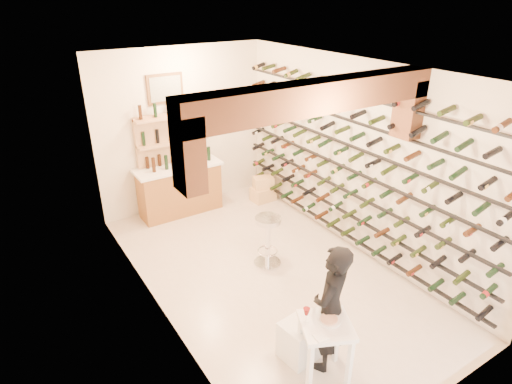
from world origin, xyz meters
The scene contains 11 objects.
ground centered at (0.00, 0.00, 0.00)m, with size 6.00×6.00×0.00m, color beige.
room_shell centered at (0.00, -0.26, 2.25)m, with size 3.52×6.02×3.21m.
wine_rack centered at (1.53, 0.00, 1.55)m, with size 0.32×5.70×2.56m.
back_counter centered at (-0.30, 2.65, 0.53)m, with size 1.70×0.62×1.29m.
back_shelving centered at (-0.30, 2.89, 1.17)m, with size 1.40×0.31×2.73m.
tasting_table centered at (-0.61, -2.08, 0.66)m, with size 0.73×0.73×0.97m.
white_stool centered at (-0.65, -1.69, 0.25)m, with size 0.40×0.40×0.50m, color white.
person centered at (-0.42, -1.94, 0.82)m, with size 0.60×0.39×1.64m, color black.
chrome_barstool centered at (0.15, 0.18, 0.50)m, with size 0.45×0.45×0.87m.
crate_lower centered at (1.40, 2.20, 0.15)m, with size 0.49×0.34×0.30m, color #DDB279.
crate_upper centered at (1.40, 2.20, 0.41)m, with size 0.41×0.28×0.24m, color #DDB279.
Camera 1 is at (-3.24, -4.76, 4.12)m, focal length 30.33 mm.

